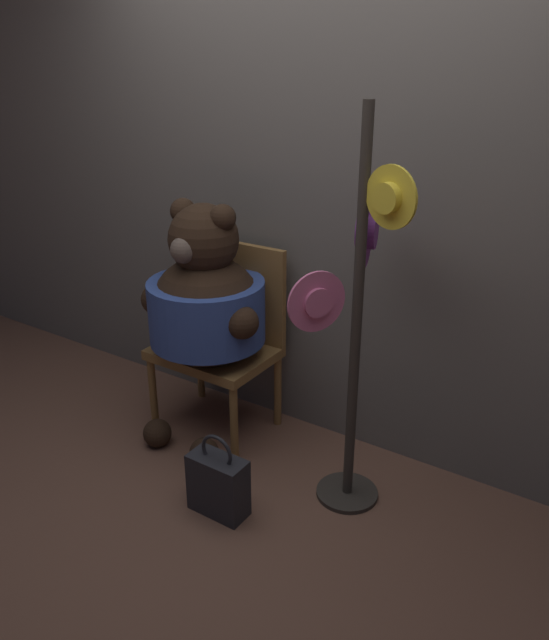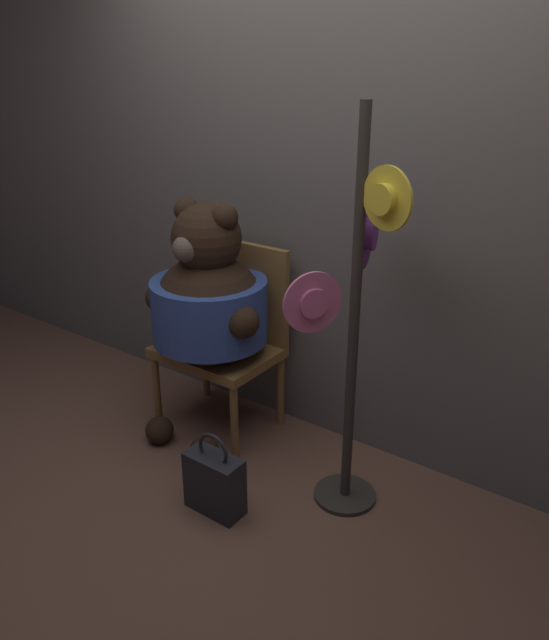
{
  "view_description": "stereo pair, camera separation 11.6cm",
  "coord_description": "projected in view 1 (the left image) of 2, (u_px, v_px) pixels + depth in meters",
  "views": [
    {
      "loc": [
        1.41,
        -1.88,
        1.85
      ],
      "look_at": [
        -0.01,
        0.25,
        0.76
      ],
      "focal_mm": 35.0,
      "sensor_mm": 36.0,
      "label": 1
    },
    {
      "loc": [
        1.5,
        -1.82,
        1.85
      ],
      "look_at": [
        -0.01,
        0.25,
        0.76
      ],
      "focal_mm": 35.0,
      "sensor_mm": 36.0,
      "label": 2
    }
  ],
  "objects": [
    {
      "name": "ground_plane",
      "position": [
        245.0,
        488.0,
        2.88
      ],
      "size": [
        14.0,
        14.0,
        0.0
      ],
      "primitive_type": "plane",
      "color": "brown"
    },
    {
      "name": "hat_display_rack",
      "position": [
        357.0,
        309.0,
        2.5
      ],
      "size": [
        0.41,
        0.55,
        1.71
      ],
      "color": "#332D28",
      "rests_on": "ground_plane"
    },
    {
      "name": "handbag_on_ground",
      "position": [
        218.0,
        484.0,
        2.68
      ],
      "size": [
        0.26,
        0.13,
        0.39
      ],
      "color": "#232328",
      "rests_on": "ground_plane"
    },
    {
      "name": "teddy_bear",
      "position": [
        206.0,
        304.0,
        3.03
      ],
      "size": [
        0.69,
        0.61,
        1.24
      ],
      "color": "black",
      "rests_on": "ground_plane"
    },
    {
      "name": "wall_back",
      "position": [
        328.0,
        179.0,
        2.9
      ],
      "size": [
        8.0,
        0.1,
        2.63
      ],
      "color": "#66605B",
      "rests_on": "ground_plane"
    },
    {
      "name": "chair",
      "position": [
        224.0,
        331.0,
        3.24
      ],
      "size": [
        0.59,
        0.45,
        0.97
      ],
      "color": "olive",
      "rests_on": "ground_plane"
    }
  ]
}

